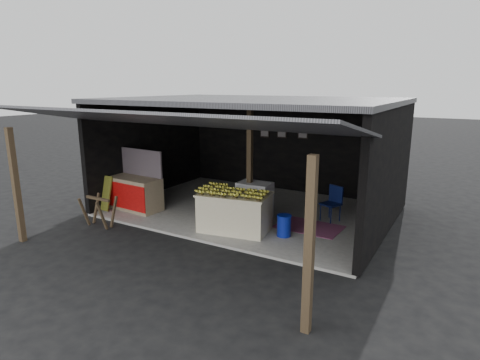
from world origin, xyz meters
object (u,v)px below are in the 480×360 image
Objects in this scene: banana_table at (235,212)px; plastic_chair at (333,200)px; white_crate at (255,200)px; water_barrel at (284,226)px; neighbor_stall at (134,192)px; sawhorse at (99,208)px.

plastic_chair is (1.73, 1.83, 0.07)m from banana_table.
banana_table is at bearing -90.33° from white_crate.
banana_table is 3.83× the size of water_barrel.
water_barrel is (1.13, 0.24, -0.22)m from banana_table.
banana_table is at bearing -168.00° from water_barrel.
neighbor_stall is at bearing 169.08° from banana_table.
white_crate is 1.43m from water_barrel.
neighbor_stall is 1.38m from sawhorse.
water_barrel is (4.16, 1.55, -0.18)m from sawhorse.
water_barrel is (4.34, 0.18, -0.25)m from neighbor_stall.
neighbor_stall is (-3.18, -0.97, 0.02)m from white_crate.
sawhorse is at bearing -166.53° from banana_table.
water_barrel is 1.73m from plastic_chair.
white_crate reaches higher than banana_table.
banana_table is 1.03m from white_crate.
banana_table is 1.18m from water_barrel.
neighbor_stall is at bearing -137.57° from plastic_chair.
plastic_chair is (1.77, 0.81, 0.06)m from white_crate.
water_barrel is at bearing -87.95° from plastic_chair.
banana_table is 2.53m from plastic_chair.
banana_table reaches higher than water_barrel.
plastic_chair is (4.94, 1.78, 0.03)m from neighbor_stall.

